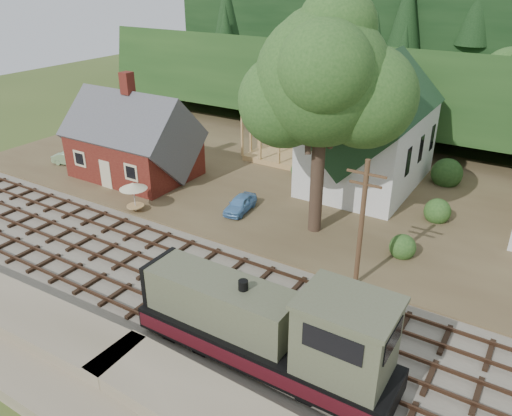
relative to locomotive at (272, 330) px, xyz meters
The scene contains 16 objects.
ground 7.14m from the locomotive, 153.80° to the left, with size 140.00×140.00×0.00m, color #384C1E.
embankment 8.50m from the locomotive, 137.97° to the right, with size 64.00×5.00×1.60m, color #7F7259.
railroad_bed 7.12m from the locomotive, 153.80° to the left, with size 64.00×11.00×0.16m, color #726B5B.
village_flat 21.96m from the locomotive, 106.19° to the left, with size 64.00×26.00×0.30m, color brown.
hillside 45.47m from the locomotive, 97.72° to the left, with size 70.00×28.00×8.00m, color #1E3F19.
ridge 61.35m from the locomotive, 95.71° to the left, with size 80.00×20.00×12.00m, color black.
depot 26.18m from the locomotive, 147.64° to the left, with size 10.80×7.41×9.00m.
church 23.24m from the locomotive, 100.24° to the left, with size 8.40×15.17×13.00m.
timber_frame 27.80m from the locomotive, 115.82° to the left, with size 8.20×6.20×6.99m.
lattice_tower 34.19m from the locomotive, 111.32° to the left, with size 3.20×3.20×12.12m.
big_tree 15.84m from the locomotive, 106.73° to the left, with size 10.90×8.40×14.70m.
telegraph_pole_near 8.50m from the locomotive, 83.73° to the left, with size 2.20×0.28×8.00m.
locomotive is the anchor object (origin of this frame).
car_blue 16.30m from the locomotive, 128.69° to the left, with size 1.43×3.56×1.21m, color #639ED6.
car_green 31.77m from the locomotive, 156.65° to the left, with size 1.20×3.45×1.14m, color #84A774.
patio_set 18.93m from the locomotive, 153.32° to the left, with size 2.07×2.07×2.31m.
Camera 1 is at (14.95, -18.57, 16.96)m, focal length 35.00 mm.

